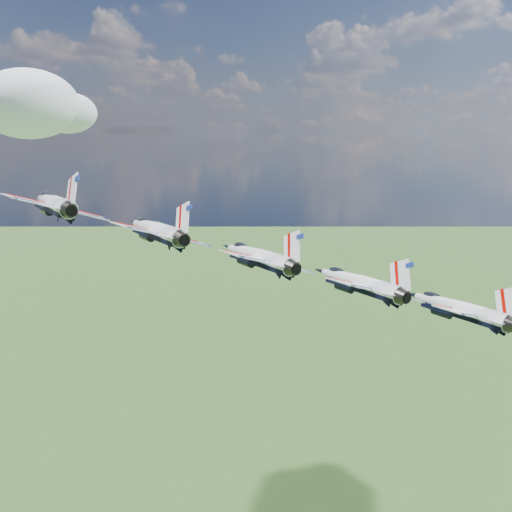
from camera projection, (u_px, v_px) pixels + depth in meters
cloud_far at (20, 107)px, 242.72m from camera, size 62.23×48.90×24.45m
jet_0 at (53, 203)px, 64.48m from camera, size 12.90×16.67×7.69m
jet_1 at (155, 230)px, 64.79m from camera, size 12.90×16.67×7.69m
jet_2 at (256, 256)px, 65.10m from camera, size 12.90×16.67×7.69m
jet_3 at (356, 282)px, 65.41m from camera, size 12.90×16.67×7.69m
jet_4 at (456, 308)px, 65.72m from camera, size 12.90×16.67×7.69m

